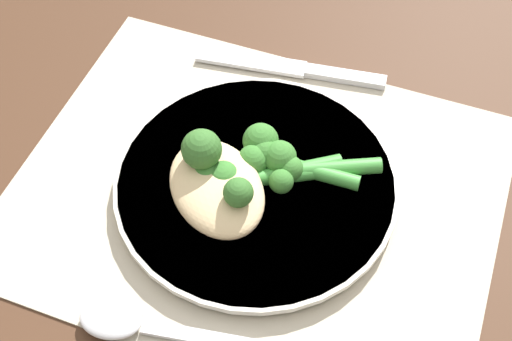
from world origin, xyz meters
TOP-DOWN VIEW (x-y plane):
  - ground_plane at (0.00, 0.00)m, footprint 3.00×3.00m
  - placemat at (0.00, 0.00)m, footprint 0.41×0.33m
  - plate at (0.00, 0.00)m, footprint 0.24×0.24m
  - chicken_fillet at (-0.02, -0.03)m, footprint 0.12×0.12m
  - pesto_dollop_primary at (-0.04, -0.01)m, footprint 0.03×0.03m
  - pesto_dollop_secondary at (-0.00, -0.04)m, footprint 0.02×0.02m
  - broccoli_stalk_rear at (-0.03, -0.01)m, footprint 0.11×0.07m
  - broccoli_stalk_left at (-0.02, -0.01)m, footprint 0.11×0.09m
  - broccoli_stalk_right at (0.00, 0.02)m, footprint 0.11×0.05m
  - broccoli_stalk_front at (0.03, 0.02)m, footprint 0.10×0.06m
  - knife at (-0.02, 0.15)m, footprint 0.19×0.04m
  - spoon at (-0.04, -0.15)m, footprint 0.18×0.05m

SIDE VIEW (x-z plane):
  - ground_plane at x=0.00m, z-range 0.00..0.00m
  - placemat at x=0.00m, z-range 0.00..0.00m
  - knife at x=-0.02m, z-range 0.00..0.01m
  - spoon at x=-0.04m, z-range 0.00..0.02m
  - plate at x=0.00m, z-range 0.01..0.02m
  - broccoli_stalk_front at x=0.03m, z-range 0.01..0.04m
  - broccoli_stalk_left at x=-0.02m, z-range 0.01..0.05m
  - broccoli_stalk_rear at x=-0.03m, z-range 0.02..0.05m
  - broccoli_stalk_right at x=0.00m, z-range 0.02..0.05m
  - chicken_fillet at x=-0.02m, z-range 0.02..0.05m
  - pesto_dollop_secondary at x=0.00m, z-range 0.04..0.07m
  - pesto_dollop_primary at x=-0.04m, z-range 0.04..0.07m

